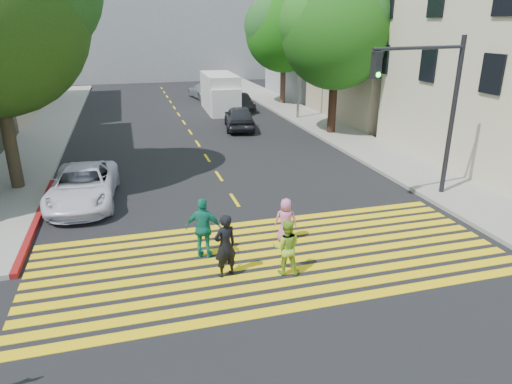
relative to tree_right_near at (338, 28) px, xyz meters
name	(u,v)px	position (x,y,z in m)	size (l,w,h in m)	color
ground	(287,280)	(-8.20, -15.07, -6.07)	(120.00, 120.00, 0.00)	black
sidewalk_left	(51,126)	(-16.70, 6.93, -6.00)	(3.00, 40.00, 0.15)	gray
sidewalk_right	(337,133)	(0.30, -0.07, -6.00)	(3.00, 60.00, 0.15)	gray
curb_red	(38,218)	(-15.10, -9.07, -5.99)	(0.20, 8.00, 0.16)	maroon
crosswalk	(272,258)	(-8.20, -13.80, -6.07)	(13.40, 5.30, 0.01)	yellow
lane_line	(181,118)	(-8.20, 7.43, -6.07)	(0.12, 34.40, 0.01)	yellow
building_right_tan	(403,44)	(6.80, 3.93, -1.07)	(10.00, 10.00, 10.00)	tan
building_right_grey	(335,39)	(6.80, 14.93, -1.07)	(10.00, 10.00, 10.00)	gray
backdrop_block	(151,26)	(-8.20, 32.93, -0.07)	(30.00, 8.00, 12.00)	gray
tree_right_near	(338,28)	(0.00, 0.00, 0.00)	(8.37, 8.13, 8.97)	black
tree_right_far	(285,29)	(0.69, 11.09, -0.17)	(7.10, 6.62, 8.74)	#3B2A21
pedestrian_man	(225,246)	(-9.69, -14.37, -5.20)	(0.64, 0.42, 1.75)	black
pedestrian_woman	(286,247)	(-8.11, -14.68, -5.30)	(0.75, 0.58, 1.54)	#93C332
pedestrian_child	(286,220)	(-7.48, -12.86, -5.38)	(0.68, 0.44, 1.38)	#CE6DAA
pedestrian_extra	(204,228)	(-10.04, -13.20, -5.18)	(1.05, 0.44, 1.79)	#167D69
white_sedan	(83,186)	(-13.65, -7.83, -5.39)	(2.27, 4.92, 1.37)	silver
dark_car_near	(239,117)	(-5.06, 2.96, -5.33)	(1.76, 4.36, 1.49)	black
silver_car	(204,91)	(-5.07, 15.99, -5.39)	(1.91, 4.71, 1.37)	#A8B3BD
dark_car_parked	(240,102)	(-3.38, 9.55, -5.45)	(1.31, 3.74, 1.23)	black
white_van	(220,94)	(-4.95, 9.30, -4.76)	(2.41, 5.93, 2.76)	silver
traffic_signal	(433,98)	(-1.39, -10.94, -2.22)	(4.02, 0.99, 5.95)	#222128
street_lamp	(297,40)	(-0.62, 4.80, -0.78)	(2.09, 0.30, 9.22)	slate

